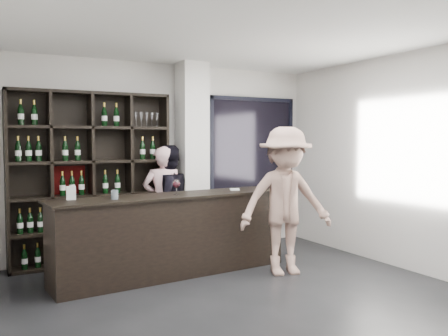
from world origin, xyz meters
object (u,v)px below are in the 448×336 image
wine_shelf (91,178)px  tasting_counter (174,235)px  taster_black (166,202)px  customer (286,201)px  taster_pink (163,202)px

wine_shelf → tasting_counter: (0.80, -1.08, -0.68)m
wine_shelf → taster_black: wine_shelf is taller
tasting_counter → taster_black: bearing=69.5°
tasting_counter → customer: 1.50m
tasting_counter → customer: (1.30, -0.62, 0.43)m
tasting_counter → taster_pink: bearing=72.4°
taster_black → customer: (1.05, -1.54, 0.12)m
wine_shelf → taster_pink: wine_shelf is taller
wine_shelf → taster_black: size_ratio=1.45×
customer → tasting_counter: bearing=168.3°
taster_pink → taster_black: (0.05, 0.00, 0.01)m
taster_pink → wine_shelf: bearing=9.4°
tasting_counter → wine_shelf: bearing=121.3°
tasting_counter → taster_black: (0.25, 0.91, 0.31)m
wine_shelf → taster_black: 1.13m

